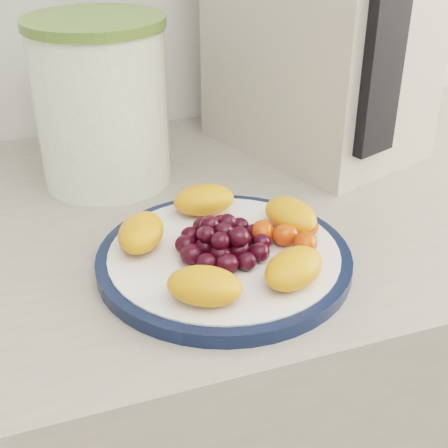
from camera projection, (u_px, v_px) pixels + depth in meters
name	position (u px, v px, depth m)	size (l,w,h in m)	color
counter	(261.00, 436.00, 1.03)	(3.50, 0.60, 0.90)	#A49C8D
cabinet_face	(261.00, 448.00, 1.04)	(3.48, 0.58, 0.84)	brown
plate_rim	(224.00, 259.00, 0.65)	(0.27, 0.27, 0.01)	#101B37
plate_face	(224.00, 258.00, 0.65)	(0.24, 0.24, 0.02)	white
canister	(102.00, 107.00, 0.79)	(0.17, 0.17, 0.20)	#4E7214
canister_lid	(94.00, 22.00, 0.74)	(0.17, 0.17, 0.01)	olive
appliance_body	(321.00, 24.00, 0.86)	(0.20, 0.28, 0.35)	beige
appliance_panel	(384.00, 47.00, 0.73)	(0.06, 0.02, 0.26)	black
fruit_plate	(231.00, 238.00, 0.64)	(0.23, 0.23, 0.04)	orange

